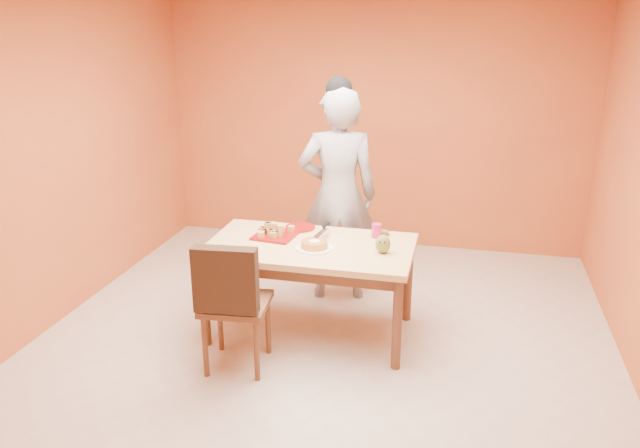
% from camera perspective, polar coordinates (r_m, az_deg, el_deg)
% --- Properties ---
extents(floor, '(5.00, 5.00, 0.00)m').
position_cam_1_polar(floor, '(4.89, -0.14, -11.62)').
color(floor, beige).
rests_on(floor, ground).
extents(wall_back, '(4.50, 0.00, 4.50)m').
position_cam_1_polar(wall_back, '(6.76, 4.89, 9.22)').
color(wall_back, '#BF672C').
rests_on(wall_back, floor).
extents(wall_left, '(0.00, 5.00, 5.00)m').
position_cam_1_polar(wall_left, '(5.34, -24.44, 4.97)').
color(wall_left, '#BF672C').
rests_on(wall_left, floor).
extents(dining_table, '(1.60, 0.90, 0.76)m').
position_cam_1_polar(dining_table, '(4.89, -0.90, -2.90)').
color(dining_table, tan).
rests_on(dining_table, floor).
extents(dining_chair, '(0.51, 0.58, 1.01)m').
position_cam_1_polar(dining_chair, '(4.51, -7.80, -7.02)').
color(dining_chair, brown).
rests_on(dining_chair, floor).
extents(pastry_pile, '(0.28, 0.28, 0.09)m').
position_cam_1_polar(pastry_pile, '(5.01, -4.09, -0.43)').
color(pastry_pile, tan).
rests_on(pastry_pile, pastry_platter).
extents(person, '(0.78, 0.61, 1.90)m').
position_cam_1_polar(person, '(5.46, 1.66, 2.60)').
color(person, gray).
rests_on(person, floor).
extents(pastry_platter, '(0.35, 0.35, 0.02)m').
position_cam_1_polar(pastry_platter, '(5.03, -4.08, -1.03)').
color(pastry_platter, maroon).
rests_on(pastry_platter, dining_table).
extents(red_dinner_plate, '(0.26, 0.26, 0.01)m').
position_cam_1_polar(red_dinner_plate, '(5.21, -1.81, -0.30)').
color(red_dinner_plate, maroon).
rests_on(red_dinner_plate, dining_table).
extents(white_cake_plate, '(0.31, 0.31, 0.01)m').
position_cam_1_polar(white_cake_plate, '(4.76, -0.53, -2.20)').
color(white_cake_plate, white).
rests_on(white_cake_plate, dining_table).
extents(sponge_cake, '(0.26, 0.26, 0.05)m').
position_cam_1_polar(sponge_cake, '(4.75, -0.53, -1.87)').
color(sponge_cake, orange).
rests_on(sponge_cake, white_cake_plate).
extents(cake_server, '(0.08, 0.24, 0.01)m').
position_cam_1_polar(cake_server, '(4.90, 0.09, -0.82)').
color(cake_server, silver).
rests_on(cake_server, sponge_cake).
extents(egg_ornament, '(0.14, 0.13, 0.14)m').
position_cam_1_polar(egg_ornament, '(4.68, 5.77, -1.83)').
color(egg_ornament, olive).
rests_on(egg_ornament, dining_table).
extents(magenta_glass, '(0.10, 0.10, 0.11)m').
position_cam_1_polar(magenta_glass, '(5.00, 5.18, -0.62)').
color(magenta_glass, '#BB1C66').
rests_on(magenta_glass, dining_table).
extents(checker_tin, '(0.12, 0.12, 0.03)m').
position_cam_1_polar(checker_tin, '(5.08, 5.78, -0.82)').
color(checker_tin, '#371B0F').
rests_on(checker_tin, dining_table).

